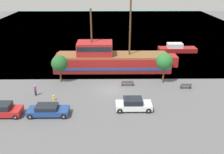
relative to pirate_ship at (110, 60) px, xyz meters
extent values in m
plane|color=#5B5B5E|center=(0.14, -8.32, -1.77)|extent=(160.00, 160.00, 0.00)
plane|color=slate|center=(0.14, 35.68, -1.77)|extent=(80.00, 80.00, 0.00)
cube|color=#A31E1E|center=(0.33, 0.00, -0.53)|extent=(19.44, 4.58, 2.48)
cube|color=#234C93|center=(0.33, 0.00, -0.90)|extent=(19.05, 4.66, 0.45)
cube|color=#A31E1E|center=(10.66, 0.00, -0.16)|extent=(1.40, 2.52, 1.73)
cube|color=brown|center=(0.33, 0.00, 0.83)|extent=(18.66, 4.21, 0.25)
cube|color=#A31E1E|center=(-2.58, 0.00, 2.03)|extent=(5.83, 3.66, 2.14)
cube|color=black|center=(-2.58, 0.00, 2.35)|extent=(5.54, 3.72, 0.77)
cylinder|color=#4C331E|center=(3.25, 0.00, 5.41)|extent=(0.28, 0.28, 8.90)
cylinder|color=#4C331E|center=(-3.07, 0.00, 4.74)|extent=(0.28, 0.28, 7.57)
cube|color=maroon|center=(14.23, 10.41, -1.31)|extent=(7.86, 2.42, 0.90)
cube|color=silver|center=(13.64, 10.41, -0.40)|extent=(3.15, 1.89, 0.93)
cube|color=black|center=(14.58, 10.41, -0.40)|extent=(0.12, 1.69, 0.74)
cube|color=navy|center=(-7.27, -14.99, -1.21)|extent=(4.76, 1.88, 0.60)
cube|color=black|center=(-7.42, -14.99, -0.68)|extent=(2.47, 1.69, 0.46)
cylinder|color=black|center=(-5.37, -15.84, -1.43)|extent=(0.67, 0.22, 0.67)
cylinder|color=gray|center=(-5.37, -15.84, -1.43)|extent=(0.26, 0.25, 0.26)
cylinder|color=black|center=(-5.37, -14.14, -1.43)|extent=(0.67, 0.22, 0.67)
cylinder|color=gray|center=(-5.37, -14.14, -1.43)|extent=(0.26, 0.25, 0.26)
cylinder|color=black|center=(-9.18, -15.84, -1.43)|extent=(0.67, 0.22, 0.67)
cylinder|color=gray|center=(-9.18, -15.84, -1.43)|extent=(0.26, 0.25, 0.26)
cylinder|color=black|center=(-9.18, -14.14, -1.43)|extent=(0.67, 0.22, 0.67)
cylinder|color=gray|center=(-9.18, -14.14, -1.43)|extent=(0.26, 0.25, 0.26)
cube|color=#B21E1E|center=(-12.54, -15.01, -1.19)|extent=(4.29, 1.92, 0.70)
cube|color=black|center=(-12.67, -15.01, -0.52)|extent=(2.23, 1.73, 0.63)
cylinder|color=black|center=(-10.83, -15.88, -1.46)|extent=(0.61, 0.22, 0.61)
cylinder|color=gray|center=(-10.83, -15.88, -1.46)|extent=(0.23, 0.25, 0.23)
cylinder|color=black|center=(-10.83, -14.14, -1.46)|extent=(0.61, 0.22, 0.61)
cylinder|color=gray|center=(-10.83, -14.14, -1.46)|extent=(0.23, 0.25, 0.23)
cube|color=white|center=(2.79, -13.81, -1.20)|extent=(4.35, 1.90, 0.64)
cube|color=black|center=(2.66, -13.81, -0.56)|extent=(2.26, 1.71, 0.63)
cylinder|color=black|center=(4.50, -14.67, -1.43)|extent=(0.67, 0.22, 0.67)
cylinder|color=gray|center=(4.50, -14.67, -1.43)|extent=(0.25, 0.25, 0.25)
cylinder|color=black|center=(4.50, -12.96, -1.43)|extent=(0.67, 0.22, 0.67)
cylinder|color=gray|center=(4.50, -12.96, -1.43)|extent=(0.25, 0.25, 0.25)
cylinder|color=black|center=(1.08, -14.67, -1.43)|extent=(0.67, 0.22, 0.67)
cylinder|color=gray|center=(1.08, -14.67, -1.43)|extent=(0.25, 0.25, 0.25)
cylinder|color=black|center=(1.08, -12.96, -1.43)|extent=(0.67, 0.22, 0.67)
cylinder|color=gray|center=(1.08, -12.96, -1.43)|extent=(0.25, 0.25, 0.25)
cylinder|color=yellow|center=(-7.41, -11.25, -1.48)|extent=(0.22, 0.22, 0.56)
sphere|color=yellow|center=(-7.41, -11.25, -1.13)|extent=(0.25, 0.25, 0.25)
cylinder|color=yellow|center=(-7.57, -11.25, -1.46)|extent=(0.10, 0.09, 0.09)
cylinder|color=yellow|center=(-7.25, -11.25, -1.46)|extent=(0.10, 0.09, 0.09)
cube|color=#4C4742|center=(10.86, -7.84, -1.34)|extent=(1.51, 0.45, 0.05)
cube|color=#4C4742|center=(10.86, -8.04, -1.12)|extent=(1.51, 0.06, 0.40)
cube|color=#2D2D2D|center=(10.17, -7.84, -1.57)|extent=(0.12, 0.36, 0.40)
cube|color=#2D2D2D|center=(11.56, -7.84, -1.57)|extent=(0.12, 0.36, 0.40)
cube|color=#4C4742|center=(2.52, -6.77, -1.34)|extent=(1.75, 0.45, 0.05)
cube|color=#4C4742|center=(2.52, -6.97, -1.12)|extent=(1.75, 0.06, 0.40)
cube|color=#2D2D2D|center=(1.70, -6.77, -1.57)|extent=(0.12, 0.36, 0.40)
cube|color=#2D2D2D|center=(3.34, -6.77, -1.57)|extent=(0.12, 0.36, 0.40)
cylinder|color=#232838|center=(-10.19, -9.84, -1.39)|extent=(0.27, 0.27, 0.75)
cylinder|color=#99338C|center=(-10.19, -9.84, -0.73)|extent=(0.32, 0.32, 0.58)
sphere|color=tan|center=(-10.19, -9.84, -0.34)|extent=(0.20, 0.20, 0.20)
cylinder|color=brown|center=(-7.57, -5.23, -0.80)|extent=(0.24, 0.24, 1.93)
sphere|color=#235B28|center=(-7.57, -5.23, 1.21)|extent=(2.46, 2.46, 2.46)
cylinder|color=brown|center=(7.98, -5.67, -0.60)|extent=(0.24, 0.24, 2.33)
sphere|color=#286B2D|center=(7.98, -5.67, 1.64)|extent=(2.52, 2.52, 2.52)
camera|label=1|loc=(-0.11, -40.35, 13.65)|focal=40.00mm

